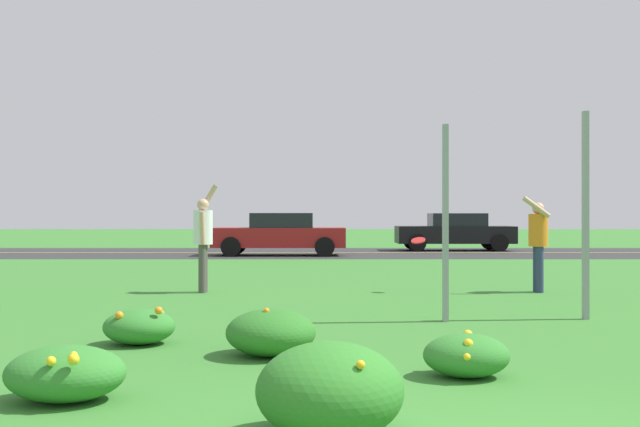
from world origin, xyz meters
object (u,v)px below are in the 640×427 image
person_catcher_orange_shirt (536,238)px  sign_post_near_path (443,223)px  car_red_center_right (278,234)px  person_thrower_white_shirt (201,236)px  frisbee_red (416,241)px  sign_post_by_roadside (583,215)px  car_black_center_left (453,232)px

person_catcher_orange_shirt → sign_post_near_path: bearing=-120.7°
car_red_center_right → person_thrower_white_shirt: bearing=-93.2°
sign_post_near_path → car_red_center_right: 16.80m
frisbee_red → car_red_center_right: 13.06m
sign_post_by_roadside → person_catcher_orange_shirt: bearing=84.0°
sign_post_by_roadside → person_catcher_orange_shirt: size_ratio=1.60×
sign_post_by_roadside → car_red_center_right: 17.02m
sign_post_near_path → person_thrower_white_shirt: 5.32m
sign_post_by_roadside → car_black_center_left: (1.73, 19.98, -0.64)m
sign_post_near_path → frisbee_red: sign_post_near_path is taller
sign_post_near_path → frisbee_red: (0.13, 3.84, -0.36)m
sign_post_by_roadside → car_red_center_right: (-4.90, 16.29, -0.64)m
person_catcher_orange_shirt → car_red_center_right: bearing=112.6°
sign_post_by_roadside → car_black_center_left: sign_post_by_roadside is taller
sign_post_by_roadside → person_thrower_white_shirt: size_ratio=1.42×
sign_post_near_path → person_thrower_white_shirt: size_ratio=1.32×
sign_post_near_path → person_thrower_white_shirt: sign_post_near_path is taller
person_thrower_white_shirt → car_red_center_right: 12.74m
sign_post_near_path → sign_post_by_roadside: size_ratio=0.93×
frisbee_red → car_black_center_left: car_black_center_left is taller
person_thrower_white_shirt → car_red_center_right: person_thrower_white_shirt is taller
sign_post_by_roadside → person_catcher_orange_shirt: (0.38, 3.61, -0.42)m
person_thrower_white_shirt → car_black_center_left: person_thrower_white_shirt is taller
sign_post_by_roadside → person_catcher_orange_shirt: 3.65m
person_catcher_orange_shirt → car_black_center_left: (1.35, 16.37, -0.23)m
sign_post_by_roadside → car_black_center_left: 20.06m
person_thrower_white_shirt → car_red_center_right: (0.71, 12.71, -0.27)m
person_catcher_orange_shirt → frisbee_red: (-2.15, -0.00, -0.04)m
sign_post_by_roadside → person_thrower_white_shirt: bearing=147.5°
sign_post_by_roadside → frisbee_red: sign_post_by_roadside is taller
sign_post_by_roadside → car_red_center_right: sign_post_by_roadside is taller
sign_post_by_roadside → person_thrower_white_shirt: (-5.61, 3.58, -0.37)m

